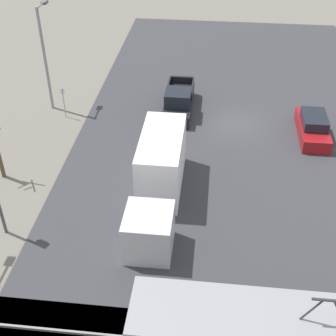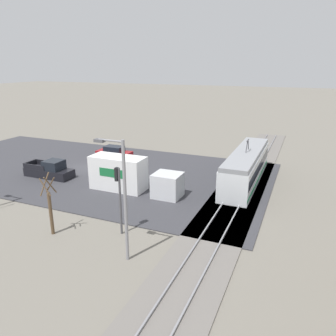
{
  "view_description": "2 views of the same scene",
  "coord_description": "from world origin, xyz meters",
  "views": [
    {
      "loc": [
        1.54,
        28.49,
        16.97
      ],
      "look_at": [
        3.68,
        9.02,
        2.56
      ],
      "focal_mm": 50.0,
      "sensor_mm": 36.0,
      "label": 1
    },
    {
      "loc": [
        29.94,
        23.37,
        11.69
      ],
      "look_at": [
        1.08,
        11.14,
        1.75
      ],
      "focal_mm": 35.0,
      "sensor_mm": 36.0,
      "label": 2
    }
  ],
  "objects": [
    {
      "name": "pickup_truck",
      "position": [
        4.06,
        -1.44,
        0.8
      ],
      "size": [
        1.94,
        5.43,
        1.9
      ],
      "color": "black",
      "rests_on": "ground"
    },
    {
      "name": "street_lamp_mid_block",
      "position": [
        13.4,
        -1.25,
        4.33
      ],
      "size": [
        0.36,
        1.95,
        7.43
      ],
      "color": "gray",
      "rests_on": "ground"
    },
    {
      "name": "no_parking_sign",
      "position": [
        12.06,
        0.17,
        1.38
      ],
      "size": [
        0.32,
        0.08,
        2.26
      ],
      "color": "gray",
      "rests_on": "ground"
    },
    {
      "name": "road_surface",
      "position": [
        0.0,
        0.0,
        0.04
      ],
      "size": [
        20.99,
        42.27,
        0.08
      ],
      "color": "#38383D",
      "rests_on": "ground"
    },
    {
      "name": "box_truck",
      "position": [
        4.24,
        8.51,
        1.58
      ],
      "size": [
        2.32,
        9.1,
        3.25
      ],
      "color": "silver",
      "rests_on": "ground"
    },
    {
      "name": "ground_plane",
      "position": [
        0.0,
        0.0,
        0.0
      ],
      "size": [
        320.0,
        320.0,
        0.0
      ],
      "primitive_type": "plane",
      "color": "slate"
    },
    {
      "name": "sedan_car_0",
      "position": [
        -5.14,
        0.92,
        0.72
      ],
      "size": [
        1.8,
        4.65,
        1.55
      ],
      "rotation": [
        0.0,
        0.0,
        3.14
      ],
      "color": "maroon",
      "rests_on": "ground"
    }
  ]
}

